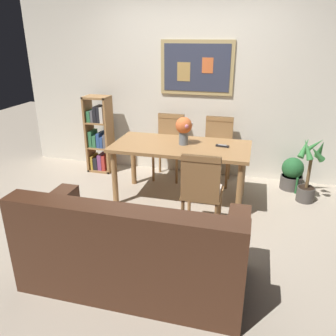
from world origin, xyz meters
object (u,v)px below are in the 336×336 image
dining_chair_near_right (202,188)px  flower_vase (184,128)px  leather_couch (133,251)px  potted_palm (309,173)px  potted_ivy (292,174)px  dining_chair_far_right (218,145)px  bookshelf (100,137)px  dining_chair_far_left (169,141)px  tv_remote (222,146)px  dining_table (181,152)px

dining_chair_near_right → flower_vase: size_ratio=2.72×
leather_couch → flower_vase: bearing=88.1°
dining_chair_near_right → flower_vase: (-0.35, 0.76, 0.40)m
potted_palm → flower_vase: (-1.51, -0.34, 0.56)m
potted_ivy → potted_palm: bearing=-66.4°
dining_chair_far_right → flower_vase: bearing=-115.5°
bookshelf → dining_chair_far_left: bearing=2.9°
dining_chair_near_right → potted_ivy: dining_chair_near_right is taller
potted_palm → dining_chair_far_left: bearing=169.1°
bookshelf → tv_remote: (1.89, -0.62, 0.20)m
bookshelf → flower_vase: size_ratio=3.41×
leather_couch → flower_vase: size_ratio=5.38×
dining_chair_near_right → bookshelf: bookshelf is taller
bookshelf → leather_couch: bearing=-59.0°
leather_couch → bookshelf: bearing=121.0°
dining_table → bookshelf: 1.56m
tv_remote → dining_chair_near_right: bearing=-97.9°
bookshelf → dining_table: bearing=-25.7°
dining_chair_far_left → leather_couch: (0.31, -2.34, -0.23)m
potted_palm → leather_couch: bearing=-128.2°
dining_table → potted_palm: size_ratio=1.98×
dining_chair_far_left → tv_remote: size_ratio=5.66×
bookshelf → potted_palm: bearing=-5.9°
dining_chair_near_right → potted_ivy: (1.01, 1.44, -0.32)m
dining_chair_far_right → bookshelf: (-1.76, -0.05, -0.00)m
leather_couch → tv_remote: bearing=72.8°
potted_ivy → tv_remote: tv_remote is taller
dining_table → dining_chair_far_right: size_ratio=1.81×
tv_remote → leather_couch: bearing=-107.2°
dining_chair_far_left → potted_palm: size_ratio=1.10×
dining_chair_near_right → leather_couch: 1.00m
dining_table → bookshelf: bearing=154.3°
leather_couch → bookshelf: (-1.37, 2.29, 0.23)m
potted_ivy → bookshelf: bearing=-179.3°
flower_vase → leather_couch: bearing=-91.9°
dining_chair_near_right → potted_palm: 1.60m
dining_chair_far_right → potted_ivy: bearing=-1.1°
dining_chair_far_right → leather_couch: bearing=-99.4°
dining_table → potted_ivy: 1.61m
dining_chair_far_right → bookshelf: size_ratio=0.80×
dining_chair_near_right → tv_remote: (0.11, 0.78, 0.20)m
dining_table → dining_chair_far_right: bearing=63.7°
flower_vase → tv_remote: 0.50m
dining_table → dining_chair_far_left: 0.81m
tv_remote → dining_chair_far_right: bearing=100.7°
leather_couch → bookshelf: size_ratio=1.58×
dining_chair_far_right → dining_chair_far_left: bearing=-180.0°
dining_chair_near_right → dining_chair_far_right: bearing=90.7°
dining_chair_near_right → potted_ivy: size_ratio=2.04×
potted_palm → dining_table: bearing=-166.4°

